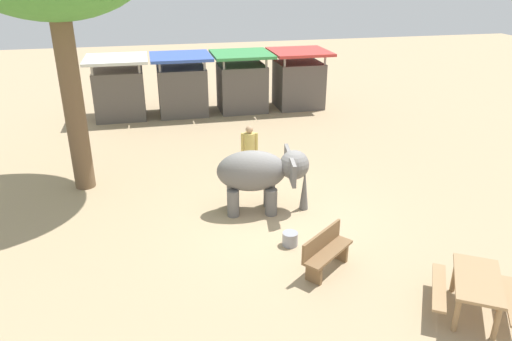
# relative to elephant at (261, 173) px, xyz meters

# --- Properties ---
(ground_plane) EXTENTS (60.00, 60.00, 0.00)m
(ground_plane) POSITION_rel_elephant_xyz_m (0.33, -0.43, -1.07)
(ground_plane) COLOR tan
(elephant) EXTENTS (2.43, 1.62, 1.67)m
(elephant) POSITION_rel_elephant_xyz_m (0.00, 0.00, 0.00)
(elephant) COLOR slate
(elephant) RESTS_ON ground_plane
(person_handler) EXTENTS (0.50, 0.32, 1.62)m
(person_handler) POSITION_rel_elephant_xyz_m (0.16, 2.22, -0.12)
(person_handler) COLOR #3F3833
(person_handler) RESTS_ON ground_plane
(wooden_bench) EXTENTS (1.35, 1.18, 0.88)m
(wooden_bench) POSITION_rel_elephant_xyz_m (0.70, -2.91, -0.60)
(wooden_bench) COLOR brown
(wooden_bench) RESTS_ON ground_plane
(picnic_table_near) EXTENTS (2.05, 2.06, 0.78)m
(picnic_table_near) POSITION_rel_elephant_xyz_m (2.87, -4.85, -0.48)
(picnic_table_near) COLOR #9E7A51
(picnic_table_near) RESTS_ON ground_plane
(market_stall_white) EXTENTS (2.50, 2.50, 2.52)m
(market_stall_white) POSITION_rel_elephant_xyz_m (-3.83, 9.50, 0.07)
(market_stall_white) COLOR #59514C
(market_stall_white) RESTS_ON ground_plane
(market_stall_blue) EXTENTS (2.50, 2.50, 2.52)m
(market_stall_blue) POSITION_rel_elephant_xyz_m (-1.23, 9.50, 0.07)
(market_stall_blue) COLOR #59514C
(market_stall_blue) RESTS_ON ground_plane
(market_stall_green) EXTENTS (2.50, 2.50, 2.52)m
(market_stall_green) POSITION_rel_elephant_xyz_m (1.37, 9.50, 0.07)
(market_stall_green) COLOR #59514C
(market_stall_green) RESTS_ON ground_plane
(market_stall_red) EXTENTS (2.50, 2.50, 2.52)m
(market_stall_red) POSITION_rel_elephant_xyz_m (3.97, 9.50, 0.07)
(market_stall_red) COLOR #59514C
(market_stall_red) RESTS_ON ground_plane
(feed_bucket) EXTENTS (0.36, 0.36, 0.32)m
(feed_bucket) POSITION_rel_elephant_xyz_m (0.26, -1.82, -0.91)
(feed_bucket) COLOR gray
(feed_bucket) RESTS_ON ground_plane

